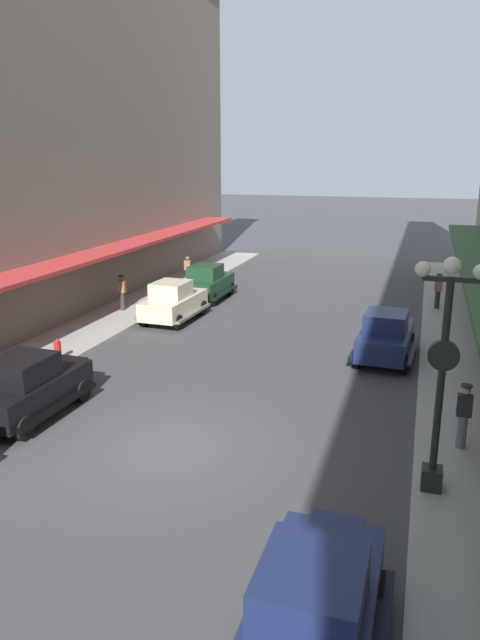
{
  "coord_description": "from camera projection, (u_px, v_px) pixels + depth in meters",
  "views": [
    {
      "loc": [
        5.84,
        -12.63,
        7.22
      ],
      "look_at": [
        0.0,
        6.0,
        1.8
      ],
      "focal_mm": 33.17,
      "sensor_mm": 36.0,
      "label": 1
    }
  ],
  "objects": [
    {
      "name": "fire_hydrant",
      "position": [
        58.0,
        350.0,
        21.05
      ],
      "size": [
        0.24,
        0.24,
        0.82
      ],
      "color": "#B21E19",
      "rests_on": "sidewalk_left"
    },
    {
      "name": "pedestrian_0",
      "position": [
        464.0,
        415.0,
        14.66
      ],
      "size": [
        0.36,
        0.28,
        1.67
      ],
      "color": "slate",
      "rests_on": "sidewalk_right"
    },
    {
      "name": "parked_car_2",
      "position": [
        29.0,
        385.0,
        16.81
      ],
      "size": [
        2.2,
        4.28,
        1.84
      ],
      "color": "black",
      "rests_on": "ground"
    },
    {
      "name": "pedestrian_1",
      "position": [
        122.0,
        292.0,
        27.95
      ],
      "size": [
        0.36,
        0.28,
        1.67
      ],
      "color": "#2D2D33",
      "rests_on": "sidewalk_left"
    },
    {
      "name": "pedestrian_3",
      "position": [
        438.0,
        291.0,
        28.26
      ],
      "size": [
        0.36,
        0.28,
        1.67
      ],
      "color": "#2D2D33",
      "rests_on": "sidewalk_right"
    },
    {
      "name": "lamp_post_with_clock",
      "position": [
        442.0,
        367.0,
        12.28
      ],
      "size": [
        1.42,
        0.44,
        5.16
      ],
      "color": "black",
      "rests_on": "sidewalk_right"
    },
    {
      "name": "ground_plane",
      "position": [
        170.0,
        446.0,
        15.23
      ],
      "size": [
        200.0,
        200.0,
        0.0
      ],
      "primitive_type": "plane",
      "color": "#424244"
    },
    {
      "name": "parked_car_5",
      "position": [
        313.0,
        609.0,
        8.48
      ],
      "size": [
        2.17,
        4.27,
        1.84
      ],
      "color": "#19234C",
      "rests_on": "ground"
    },
    {
      "name": "parked_car_0",
      "position": [
        386.0,
        334.0,
        21.55
      ],
      "size": [
        2.3,
        4.32,
        1.84
      ],
      "color": "#19234C",
      "rests_on": "ground"
    },
    {
      "name": "pedestrian_2",
      "position": [
        188.0,
        270.0,
        33.45
      ],
      "size": [
        0.36,
        0.24,
        1.64
      ],
      "color": "slate",
      "rests_on": "sidewalk_left"
    },
    {
      "name": "parked_car_1",
      "position": [
        207.0,
        282.0,
        30.68
      ],
      "size": [
        2.14,
        4.26,
        1.84
      ],
      "color": "#193D23",
      "rests_on": "ground"
    },
    {
      "name": "parked_car_4",
      "position": [
        174.0,
        300.0,
        26.65
      ],
      "size": [
        2.26,
        4.3,
        1.84
      ],
      "color": "beige",
      "rests_on": "ground"
    }
  ]
}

